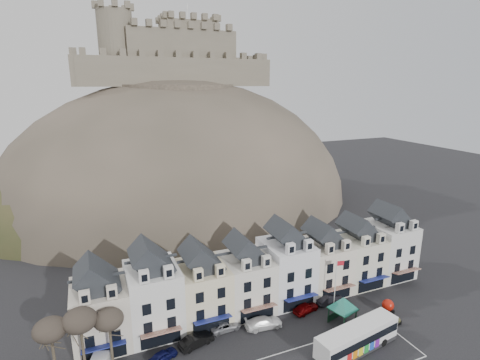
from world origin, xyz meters
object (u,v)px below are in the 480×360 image
at_px(car_black, 196,340).
at_px(car_charcoal, 328,298).
at_px(red_buoy, 388,306).
at_px(car_silver, 225,326).
at_px(bus, 357,337).
at_px(car_white, 264,323).
at_px(flagpole, 336,282).
at_px(car_navy, 163,356).
at_px(car_maroon, 306,308).
at_px(bus_shelter, 343,303).

xyz_separation_m(car_black, car_charcoal, (21.52, 1.55, -0.03)).
bearing_deg(red_buoy, car_silver, 166.64).
bearing_deg(bus, car_silver, 134.78).
bearing_deg(car_white, car_black, 95.42).
distance_m(bus, flagpole, 9.10).
bearing_deg(car_navy, red_buoy, -119.68).
bearing_deg(car_navy, car_charcoal, -108.80).
relative_size(car_silver, car_charcoal, 0.96).
relative_size(car_black, car_maroon, 1.10).
distance_m(car_silver, car_white, 5.31).
height_order(red_buoy, car_navy, red_buoy).
xyz_separation_m(car_black, car_silver, (4.58, 1.55, -0.15)).
bearing_deg(car_navy, car_silver, -98.88).
bearing_deg(car_charcoal, bus_shelter, 155.62).
relative_size(flagpole, car_black, 1.78).
xyz_separation_m(bus, car_maroon, (-1.44, 9.48, -1.18)).
relative_size(bus, car_charcoal, 2.78).
relative_size(bus_shelter, car_navy, 1.68).
xyz_separation_m(bus_shelter, flagpole, (0.94, 3.02, 1.52)).
height_order(red_buoy, car_silver, red_buoy).
distance_m(car_navy, car_maroon, 21.53).
bearing_deg(car_charcoal, car_black, 84.40).
distance_m(bus, car_white, 12.36).
distance_m(flagpole, car_silver, 17.18).
bearing_deg(bus_shelter, car_maroon, 112.00).
bearing_deg(flagpole, car_silver, 173.05).
distance_m(car_navy, car_silver, 9.40).
distance_m(bus_shelter, red_buoy, 8.09).
xyz_separation_m(flagpole, car_navy, (-25.62, -0.48, -4.08)).
bearing_deg(flagpole, bus, -108.35).
height_order(red_buoy, car_black, red_buoy).
xyz_separation_m(car_silver, car_charcoal, (16.94, 0.00, 0.13)).
height_order(bus_shelter, car_white, bus_shelter).
height_order(car_navy, car_charcoal, car_charcoal).
relative_size(flagpole, car_maroon, 1.96).
xyz_separation_m(red_buoy, car_maroon, (-11.02, 4.81, -0.37)).
height_order(bus_shelter, flagpole, flagpole).
xyz_separation_m(car_white, car_charcoal, (11.88, 1.59, -0.03)).
relative_size(red_buoy, flagpole, 0.26).
bearing_deg(car_silver, car_black, 105.64).
relative_size(car_silver, car_white, 0.82).
bearing_deg(car_white, car_navy, 99.35).
height_order(car_silver, car_charcoal, car_charcoal).
bearing_deg(red_buoy, bus_shelter, 176.16).
xyz_separation_m(flagpole, car_maroon, (-4.16, 1.26, -4.00)).
height_order(bus, car_white, bus).
bearing_deg(car_silver, car_maroon, -96.53).
bearing_deg(flagpole, bus_shelter, -107.21).
bearing_deg(bus_shelter, car_white, 146.91).
xyz_separation_m(bus, car_navy, (-22.90, 7.73, -1.26)).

